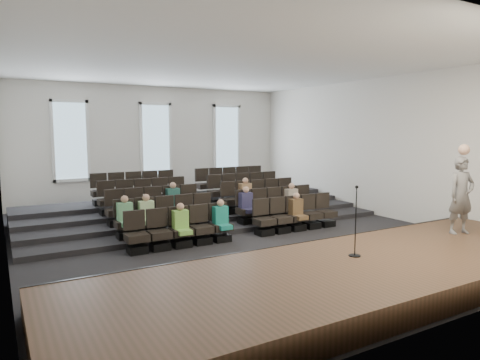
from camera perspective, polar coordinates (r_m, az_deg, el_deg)
ground at (r=13.02m, az=-0.89°, el=-7.17°), size 14.00×14.00×0.00m
ceiling at (r=12.79m, az=-0.93°, el=15.19°), size 12.00×14.00×0.02m
wall_back at (r=19.10m, az=-11.20°, el=4.66°), size 12.00×0.04×5.00m
wall_front at (r=7.36m, az=26.60°, el=1.29°), size 12.00×0.04×5.00m
wall_left at (r=11.08m, az=-29.32°, el=2.68°), size 0.04×14.00×5.00m
wall_right at (r=16.44m, az=17.82°, el=4.19°), size 0.04×14.00×5.00m
stage at (r=9.01m, az=15.40°, el=-12.04°), size 11.80×3.60×0.50m
stage_lip at (r=10.27m, az=8.28°, el=-9.56°), size 11.80×0.06×0.52m
risers at (r=15.76m, az=-6.50°, el=-4.06°), size 11.80×4.80×0.60m
seating_rows at (r=14.22m, az=-3.91°, el=-3.21°), size 6.80×4.70×1.67m
windows at (r=19.03m, az=-11.15°, el=5.26°), size 8.44×0.10×3.24m
audience at (r=12.98m, az=-2.96°, el=-3.55°), size 6.05×2.64×1.10m
speaker at (r=12.12m, az=27.41°, el=-1.82°), size 0.81×0.63×1.96m
mic_stand at (r=9.23m, az=15.12°, el=-7.12°), size 0.25×0.25×1.48m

